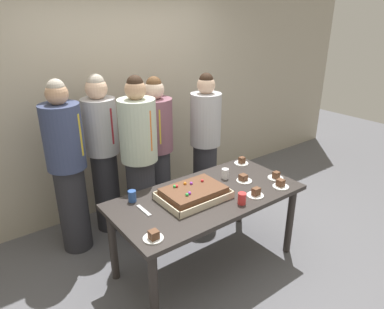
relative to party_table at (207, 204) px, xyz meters
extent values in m
plane|color=#5B5B60|center=(0.00, 0.00, -0.66)|extent=(12.00, 12.00, 0.00)
cube|color=#B2A893|center=(0.00, 1.60, 0.84)|extent=(8.00, 0.12, 3.00)
cube|color=#2D2826|center=(0.00, 0.00, 0.07)|extent=(1.72, 0.85, 0.04)
cylinder|color=#2D2826|center=(-0.78, -0.35, -0.30)|extent=(0.07, 0.07, 0.72)
cylinder|color=#2D2826|center=(0.78, -0.35, -0.30)|extent=(0.07, 0.07, 0.72)
cylinder|color=#2D2826|center=(-0.78, 0.35, -0.30)|extent=(0.07, 0.07, 0.72)
cylinder|color=#2D2826|center=(0.78, 0.35, -0.30)|extent=(0.07, 0.07, 0.72)
cube|color=beige|center=(-0.14, 0.02, 0.10)|extent=(0.59, 0.42, 0.01)
cube|color=beige|center=(-0.14, -0.18, 0.13)|extent=(0.59, 0.01, 0.05)
cube|color=beige|center=(-0.14, 0.23, 0.13)|extent=(0.59, 0.01, 0.05)
cube|color=beige|center=(-0.42, 0.02, 0.13)|extent=(0.01, 0.42, 0.05)
cube|color=beige|center=(0.15, 0.02, 0.13)|extent=(0.01, 0.42, 0.05)
cube|color=brown|center=(-0.14, 0.02, 0.15)|extent=(0.52, 0.35, 0.09)
sphere|color=orange|center=(-0.16, 0.12, 0.20)|extent=(0.03, 0.03, 0.03)
sphere|color=red|center=(0.00, 0.07, 0.20)|extent=(0.03, 0.03, 0.03)
sphere|color=purple|center=(-0.11, 0.09, 0.20)|extent=(0.03, 0.03, 0.03)
sphere|color=green|center=(-0.26, 0.13, 0.20)|extent=(0.03, 0.03, 0.03)
sphere|color=green|center=(-0.26, -0.06, 0.20)|extent=(0.03, 0.03, 0.03)
sphere|color=red|center=(-0.24, 0.12, 0.20)|extent=(0.03, 0.03, 0.03)
sphere|color=purple|center=(-0.23, -0.05, 0.20)|extent=(0.03, 0.03, 0.03)
cylinder|color=white|center=(0.32, -0.28, 0.10)|extent=(0.15, 0.15, 0.01)
cube|color=brown|center=(0.33, -0.28, 0.14)|extent=(0.07, 0.05, 0.07)
cylinder|color=white|center=(0.64, -0.30, 0.10)|extent=(0.15, 0.15, 0.01)
cube|color=brown|center=(0.64, -0.29, 0.13)|extent=(0.06, 0.07, 0.06)
cylinder|color=white|center=(0.74, -0.15, 0.10)|extent=(0.15, 0.15, 0.01)
cube|color=brown|center=(0.74, -0.16, 0.13)|extent=(0.06, 0.05, 0.06)
cylinder|color=white|center=(0.45, -0.01, 0.10)|extent=(0.15, 0.15, 0.01)
cube|color=brown|center=(0.45, 0.00, 0.13)|extent=(0.07, 0.07, 0.06)
cylinder|color=white|center=(0.73, 0.31, 0.10)|extent=(0.15, 0.15, 0.01)
cube|color=brown|center=(0.73, 0.31, 0.14)|extent=(0.06, 0.05, 0.07)
cylinder|color=white|center=(-0.72, -0.28, 0.10)|extent=(0.15, 0.15, 0.01)
cube|color=brown|center=(-0.72, -0.29, 0.13)|extent=(0.07, 0.06, 0.06)
cylinder|color=#2D5199|center=(-0.59, 0.29, 0.14)|extent=(0.07, 0.07, 0.10)
cylinder|color=white|center=(0.35, 0.15, 0.14)|extent=(0.07, 0.07, 0.10)
cylinder|color=red|center=(0.13, -0.30, 0.14)|extent=(0.07, 0.07, 0.10)
cube|color=silver|center=(-0.59, 0.10, 0.10)|extent=(0.03, 0.20, 0.01)
cylinder|color=#28282D|center=(-0.47, 1.15, -0.21)|extent=(0.27, 0.27, 0.90)
cylinder|color=#B2B2B7|center=(-0.47, 1.15, 0.53)|extent=(0.34, 0.34, 0.57)
cube|color=maroon|center=(-0.42, 0.99, 0.56)|extent=(0.04, 0.02, 0.37)
sphere|color=beige|center=(-0.47, 1.15, 0.91)|extent=(0.22, 0.22, 0.22)
sphere|color=#B2A899|center=(-0.47, 1.15, 0.97)|extent=(0.17, 0.17, 0.17)
cylinder|color=#28282D|center=(0.69, 0.88, -0.25)|extent=(0.28, 0.28, 0.82)
cylinder|color=#B2B2B7|center=(0.69, 0.88, 0.46)|extent=(0.35, 0.35, 0.60)
sphere|color=beige|center=(0.69, 0.88, 0.85)|extent=(0.20, 0.20, 0.20)
sphere|color=black|center=(0.69, 0.88, 0.91)|extent=(0.16, 0.16, 0.16)
cylinder|color=#28282D|center=(0.10, 1.02, -0.24)|extent=(0.30, 0.30, 0.84)
cylinder|color=#7A4C5B|center=(0.10, 1.02, 0.47)|extent=(0.37, 0.37, 0.58)
cube|color=gold|center=(0.06, 0.85, 0.50)|extent=(0.04, 0.02, 0.37)
sphere|color=beige|center=(0.10, 1.02, 0.85)|extent=(0.21, 0.21, 0.21)
sphere|color=brown|center=(0.10, 1.02, 0.91)|extent=(0.16, 0.16, 0.16)
cylinder|color=#28282D|center=(-0.26, 0.73, -0.21)|extent=(0.29, 0.29, 0.91)
cylinder|color=#B7C6B2|center=(-0.26, 0.73, 0.55)|extent=(0.36, 0.36, 0.61)
cube|color=orange|center=(-0.23, 0.57, 0.58)|extent=(0.04, 0.02, 0.39)
sphere|color=tan|center=(-0.26, 0.73, 0.95)|extent=(0.20, 0.20, 0.20)
sphere|color=black|center=(-0.26, 0.73, 1.00)|extent=(0.15, 0.15, 0.15)
cylinder|color=#28282D|center=(-0.89, 1.01, -0.21)|extent=(0.29, 0.29, 0.90)
cylinder|color=#384266|center=(-0.89, 1.01, 0.54)|extent=(0.36, 0.36, 0.62)
cube|color=gold|center=(-0.78, 0.87, 0.57)|extent=(0.04, 0.02, 0.39)
sphere|color=tan|center=(-0.89, 1.01, 0.94)|extent=(0.20, 0.20, 0.20)
sphere|color=#B2A899|center=(-0.89, 1.01, 0.99)|extent=(0.16, 0.16, 0.16)
camera|label=1|loc=(-1.75, -2.11, 1.60)|focal=32.58mm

